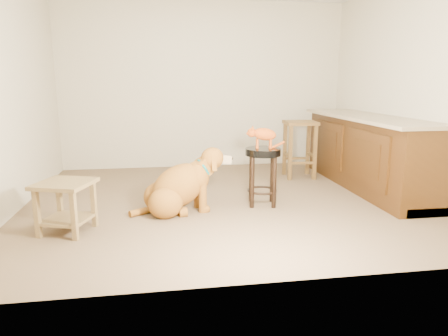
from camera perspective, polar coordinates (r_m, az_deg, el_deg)
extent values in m
cube|color=brown|center=(4.71, -0.07, -4.61)|extent=(4.50, 4.00, 0.01)
cube|color=beige|center=(6.49, -2.86, 11.65)|extent=(4.50, 0.04, 2.60)
cube|color=beige|center=(2.55, 7.01, 10.67)|extent=(4.50, 0.04, 2.60)
cube|color=beige|center=(4.72, -28.65, 9.98)|extent=(0.04, 4.00, 2.60)
cube|color=beige|center=(5.34, 24.95, 10.42)|extent=(0.04, 4.00, 2.60)
cube|color=#3D220A|center=(5.52, 19.86, 1.96)|extent=(0.60, 2.50, 0.90)
cube|color=gray|center=(5.45, 19.94, 6.82)|extent=(0.70, 2.56, 0.04)
cube|color=black|center=(5.62, 19.92, -2.05)|extent=(0.52, 2.50, 0.10)
cube|color=#3D220A|center=(4.89, 19.75, 1.31)|extent=(0.02, 0.90, 0.62)
cube|color=#3D220A|center=(5.86, 14.65, 3.35)|extent=(0.02, 0.90, 0.62)
cube|color=#321B08|center=(4.88, 19.63, 1.31)|extent=(0.02, 0.60, 0.40)
cube|color=#321B08|center=(5.86, 14.54, 3.35)|extent=(0.02, 0.60, 0.40)
cylinder|color=black|center=(4.63, 6.89, -1.36)|extent=(0.05, 0.05, 0.57)
cylinder|color=black|center=(4.61, 3.91, -1.35)|extent=(0.05, 0.05, 0.57)
cylinder|color=black|center=(4.39, 7.18, -2.10)|extent=(0.05, 0.05, 0.57)
cylinder|color=black|center=(4.38, 4.04, -2.09)|extent=(0.05, 0.05, 0.57)
torus|color=black|center=(4.53, 5.48, -3.20)|extent=(0.39, 0.39, 0.03)
cylinder|color=black|center=(4.43, 5.59, 2.33)|extent=(0.39, 0.39, 0.08)
cube|color=brown|center=(6.09, 11.89, 2.71)|extent=(0.05, 0.05, 0.77)
cube|color=brown|center=(6.00, 8.66, 2.70)|extent=(0.05, 0.05, 0.77)
cube|color=brown|center=(5.76, 12.85, 2.12)|extent=(0.05, 0.05, 0.77)
cube|color=brown|center=(5.66, 9.44, 2.10)|extent=(0.05, 0.05, 0.77)
cube|color=brown|center=(5.82, 10.87, 6.37)|extent=(0.48, 0.48, 0.04)
cube|color=brown|center=(4.02, -18.10, -4.94)|extent=(0.06, 0.06, 0.44)
cube|color=brown|center=(4.19, -22.41, -4.55)|extent=(0.06, 0.06, 0.44)
cube|color=brown|center=(3.72, -20.63, -6.47)|extent=(0.06, 0.06, 0.44)
cube|color=brown|center=(3.91, -25.14, -5.97)|extent=(0.06, 0.06, 0.44)
cube|color=brown|center=(3.89, -21.85, -2.10)|extent=(0.58, 0.58, 0.04)
cube|color=brown|center=(3.99, -21.46, -6.79)|extent=(0.49, 0.49, 0.03)
ellipsoid|color=brown|center=(4.37, -9.09, -4.03)|extent=(0.41, 0.36, 0.33)
ellipsoid|color=brown|center=(4.12, -8.34, -5.01)|extent=(0.41, 0.36, 0.33)
cylinder|color=brown|center=(4.46, -6.90, -5.15)|extent=(0.10, 0.12, 0.10)
cylinder|color=brown|center=(4.17, -5.90, -6.34)|extent=(0.10, 0.12, 0.10)
ellipsoid|color=brown|center=(4.25, -6.49, -2.58)|extent=(0.80, 0.53, 0.67)
ellipsoid|color=brown|center=(4.27, -4.00, -1.30)|extent=(0.33, 0.35, 0.34)
cylinder|color=brown|center=(4.41, -3.80, -3.19)|extent=(0.10, 0.10, 0.39)
cylinder|color=brown|center=(4.24, -3.08, -3.81)|extent=(0.10, 0.10, 0.39)
sphere|color=brown|center=(4.47, -3.39, -5.23)|extent=(0.10, 0.10, 0.10)
sphere|color=brown|center=(4.30, -2.66, -5.92)|extent=(0.10, 0.10, 0.10)
cylinder|color=brown|center=(4.27, -2.97, 0.12)|extent=(0.27, 0.22, 0.25)
ellipsoid|color=brown|center=(4.29, -1.68, 1.42)|extent=(0.29, 0.27, 0.23)
cube|color=tan|center=(4.34, -0.02, 1.27)|extent=(0.18, 0.12, 0.11)
sphere|color=black|center=(4.36, 0.92, 1.40)|extent=(0.06, 0.06, 0.06)
cube|color=brown|center=(4.39, -2.39, 1.25)|extent=(0.06, 0.07, 0.17)
cube|color=brown|center=(4.19, -1.47, 0.73)|extent=(0.06, 0.07, 0.17)
torus|color=#0D6967|center=(4.28, -2.97, -0.02)|extent=(0.17, 0.24, 0.20)
cylinder|color=#D8BF4C|center=(4.31, -2.31, -0.90)|extent=(0.01, 0.05, 0.04)
cylinder|color=brown|center=(4.29, -11.49, -6.06)|extent=(0.30, 0.22, 0.07)
ellipsoid|color=#993C0F|center=(4.41, 5.83, 4.83)|extent=(0.29, 0.17, 0.17)
cylinder|color=#993C0F|center=(4.45, 4.74, 3.56)|extent=(0.03, 0.03, 0.10)
sphere|color=#993C0F|center=(4.46, 4.73, 3.05)|extent=(0.03, 0.03, 0.03)
cylinder|color=#993C0F|center=(4.38, 4.79, 3.42)|extent=(0.03, 0.03, 0.10)
sphere|color=#993C0F|center=(4.39, 4.78, 2.90)|extent=(0.03, 0.03, 0.03)
cylinder|color=#993C0F|center=(4.46, 6.61, 3.54)|extent=(0.03, 0.03, 0.10)
sphere|color=#993C0F|center=(4.47, 6.60, 3.03)|extent=(0.03, 0.03, 0.03)
cylinder|color=#993C0F|center=(4.39, 6.69, 3.40)|extent=(0.03, 0.03, 0.10)
sphere|color=#993C0F|center=(4.40, 6.68, 2.88)|extent=(0.03, 0.03, 0.03)
sphere|color=#993C0F|center=(4.40, 3.99, 5.07)|extent=(0.10, 0.10, 0.10)
sphere|color=#993C0F|center=(4.40, 3.45, 4.95)|extent=(0.04, 0.04, 0.04)
sphere|color=brown|center=(4.39, 3.25, 4.95)|extent=(0.02, 0.02, 0.02)
cone|color=#993C0F|center=(4.42, 4.11, 5.79)|extent=(0.05, 0.05, 0.05)
cone|color=#C66B60|center=(4.42, 4.08, 5.75)|extent=(0.03, 0.03, 0.03)
cone|color=#993C0F|center=(4.36, 4.14, 5.70)|extent=(0.05, 0.05, 0.05)
cone|color=#C66B60|center=(4.36, 4.12, 5.66)|extent=(0.03, 0.03, 0.03)
cylinder|color=#993C0F|center=(4.47, 7.50, 3.18)|extent=(0.20, 0.08, 0.10)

